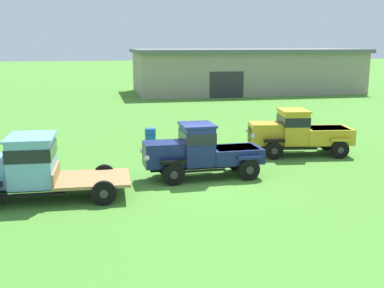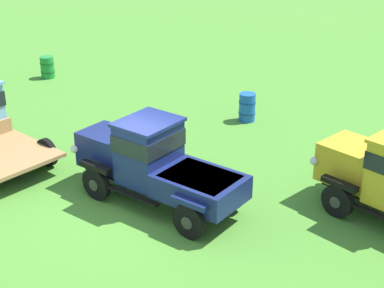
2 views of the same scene
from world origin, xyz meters
name	(u,v)px [view 1 (image 1 of 2)]	position (x,y,z in m)	size (l,w,h in m)	color
ground_plane	(201,182)	(0.00, 0.00, 0.00)	(240.00, 240.00, 0.00)	#47842D
farm_shed	(246,71)	(11.73, 30.93, 2.21)	(22.91, 10.10, 4.38)	gray
vintage_truck_foreground_near	(27,166)	(-5.97, -0.75, 1.13)	(5.45, 2.44, 2.12)	black
vintage_truck_second_in_line	(200,151)	(0.10, 0.59, 1.05)	(4.60, 1.87, 2.09)	black
vintage_truck_midrow_center	(298,132)	(5.32, 3.42, 1.06)	(4.84, 2.44, 2.08)	black
oil_drum_near_fence	(150,138)	(-1.10, 6.40, 0.47)	(0.56, 0.56, 0.93)	#1951B2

